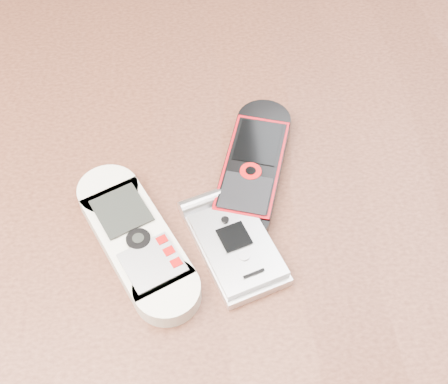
{
  "coord_description": "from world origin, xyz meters",
  "views": [
    {
      "loc": [
        -0.01,
        -0.27,
        1.12
      ],
      "look_at": [
        0.01,
        0.0,
        0.76
      ],
      "focal_mm": 50.0,
      "sensor_mm": 36.0,
      "label": 1
    }
  ],
  "objects_px": {
    "nokia_white": "(136,240)",
    "nokia_black_red": "(252,169)",
    "motorola_razr": "(235,244)",
    "table": "(218,271)"
  },
  "relations": [
    {
      "from": "nokia_white",
      "to": "nokia_black_red",
      "type": "relative_size",
      "value": 0.99
    },
    {
      "from": "nokia_white",
      "to": "motorola_razr",
      "type": "relative_size",
      "value": 1.49
    },
    {
      "from": "motorola_razr",
      "to": "nokia_white",
      "type": "bearing_deg",
      "value": 153.0
    },
    {
      "from": "table",
      "to": "motorola_razr",
      "type": "height_order",
      "value": "motorola_razr"
    },
    {
      "from": "nokia_black_red",
      "to": "motorola_razr",
      "type": "relative_size",
      "value": 1.5
    },
    {
      "from": "table",
      "to": "nokia_black_red",
      "type": "height_order",
      "value": "nokia_black_red"
    },
    {
      "from": "nokia_white",
      "to": "motorola_razr",
      "type": "height_order",
      "value": "nokia_white"
    },
    {
      "from": "table",
      "to": "nokia_black_red",
      "type": "xyz_separation_m",
      "value": [
        0.03,
        0.02,
        0.11
      ]
    },
    {
      "from": "nokia_black_red",
      "to": "motorola_razr",
      "type": "distance_m",
      "value": 0.07
    },
    {
      "from": "nokia_white",
      "to": "motorola_razr",
      "type": "bearing_deg",
      "value": -33.5
    }
  ]
}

